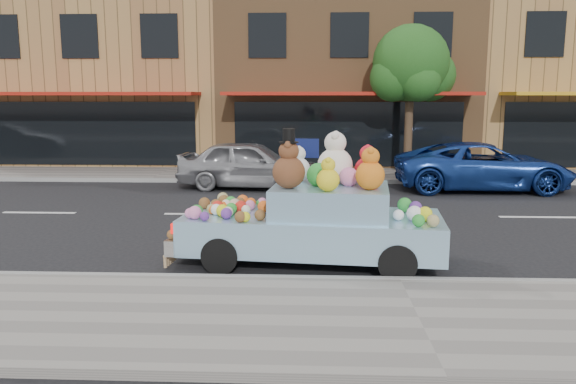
{
  "coord_description": "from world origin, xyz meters",
  "views": [
    {
      "loc": [
        -1.34,
        -13.16,
        2.84
      ],
      "look_at": [
        -1.73,
        -3.98,
        1.25
      ],
      "focal_mm": 35.0,
      "sensor_mm": 36.0,
      "label": 1
    }
  ],
  "objects_px": {
    "car_blue": "(483,166)",
    "street_tree": "(411,70)",
    "car_silver": "(250,164)",
    "art_car": "(314,217)"
  },
  "relations": [
    {
      "from": "car_silver",
      "to": "street_tree",
      "type": "bearing_deg",
      "value": -57.13
    },
    {
      "from": "car_silver",
      "to": "art_car",
      "type": "bearing_deg",
      "value": -159.98
    },
    {
      "from": "street_tree",
      "to": "car_blue",
      "type": "height_order",
      "value": "street_tree"
    },
    {
      "from": "car_silver",
      "to": "art_car",
      "type": "height_order",
      "value": "art_car"
    },
    {
      "from": "car_blue",
      "to": "street_tree",
      "type": "bearing_deg",
      "value": 34.1
    },
    {
      "from": "street_tree",
      "to": "car_silver",
      "type": "height_order",
      "value": "street_tree"
    },
    {
      "from": "car_silver",
      "to": "car_blue",
      "type": "bearing_deg",
      "value": -84.0
    },
    {
      "from": "car_blue",
      "to": "art_car",
      "type": "distance_m",
      "value": 9.31
    },
    {
      "from": "car_silver",
      "to": "art_car",
      "type": "relative_size",
      "value": 0.94
    },
    {
      "from": "car_blue",
      "to": "art_car",
      "type": "relative_size",
      "value": 1.12
    }
  ]
}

